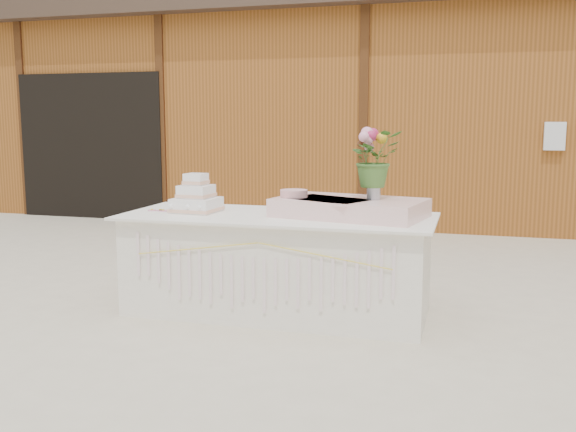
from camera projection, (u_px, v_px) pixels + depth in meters
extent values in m
plane|color=beige|center=(278.00, 312.00, 5.04)|extent=(80.00, 80.00, 0.00)
cube|color=brown|center=(384.00, 120.00, 10.52)|extent=(12.00, 4.00, 3.00)
cube|color=#3B2B21|center=(386.00, 16.00, 10.28)|extent=(12.60, 4.60, 0.30)
cube|color=black|center=(91.00, 146.00, 9.81)|extent=(2.40, 0.08, 2.20)
cube|color=silver|center=(277.00, 265.00, 4.98)|extent=(2.28, 0.88, 0.75)
cube|color=silver|center=(277.00, 216.00, 4.93)|extent=(2.40, 1.00, 0.02)
cube|color=white|center=(196.00, 205.00, 5.09)|extent=(0.35, 0.35, 0.11)
cube|color=#F4B89A|center=(197.00, 209.00, 5.09)|extent=(0.36, 0.36, 0.03)
cube|color=white|center=(196.00, 191.00, 5.07)|extent=(0.25, 0.25, 0.10)
cube|color=#F4B89A|center=(196.00, 195.00, 5.08)|extent=(0.26, 0.26, 0.03)
cube|color=white|center=(196.00, 179.00, 5.06)|extent=(0.16, 0.16, 0.09)
cube|color=#F4B89A|center=(196.00, 182.00, 5.06)|extent=(0.17, 0.17, 0.03)
cylinder|color=white|center=(294.00, 214.00, 4.94)|extent=(0.23, 0.23, 0.01)
cylinder|color=white|center=(294.00, 210.00, 4.94)|extent=(0.07, 0.07, 0.04)
cylinder|color=white|center=(294.00, 207.00, 4.93)|extent=(0.27, 0.27, 0.01)
cylinder|color=#E3A3A4|center=(294.00, 198.00, 4.92)|extent=(0.21, 0.21, 0.12)
cube|color=beige|center=(350.00, 208.00, 4.83)|extent=(1.19, 0.83, 0.14)
cylinder|color=silver|center=(374.00, 190.00, 4.77)|extent=(0.10, 0.10, 0.14)
imported|color=#426D2B|center=(374.00, 152.00, 4.73)|extent=(0.50, 0.50, 0.42)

